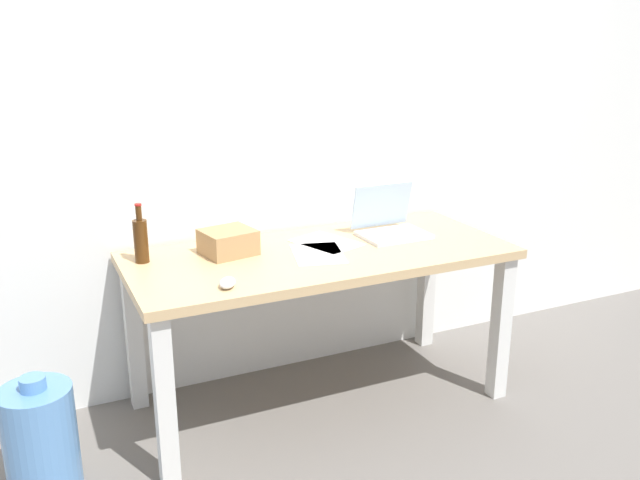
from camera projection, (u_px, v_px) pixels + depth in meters
name	position (u px, v px, depth m)	size (l,w,h in m)	color
ground_plane	(320.00, 399.00, 3.19)	(8.00, 8.00, 0.00)	slate
back_wall	(282.00, 110.00, 3.17)	(5.20, 0.08, 2.60)	white
desk	(320.00, 272.00, 3.00)	(1.67, 0.74, 0.73)	tan
laptop_right	(389.00, 224.00, 3.19)	(0.31, 0.26, 0.23)	silver
beer_bottle	(141.00, 239.00, 2.80)	(0.06, 0.06, 0.25)	#47280F
computer_mouse	(227.00, 283.00, 2.55)	(0.06, 0.10, 0.03)	silver
cardboard_box	(228.00, 242.00, 2.92)	(0.21, 0.19, 0.11)	tan
paper_sheet_near_back	(326.00, 242.00, 3.08)	(0.21, 0.30, 0.00)	white
paper_sheet_center	(318.00, 254.00, 2.93)	(0.21, 0.30, 0.00)	white
water_cooler_jug	(40.00, 439.00, 2.51)	(0.27, 0.27, 0.47)	#598CC6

